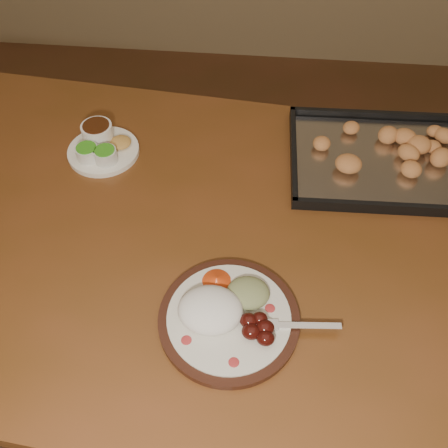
# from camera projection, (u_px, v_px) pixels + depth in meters

# --- Properties ---
(ground) EXTENTS (4.00, 4.00, 0.00)m
(ground) POSITION_uv_depth(u_px,v_px,m) (256.00, 429.00, 1.50)
(ground) COLOR brown
(ground) RESTS_ON ground
(dining_table) EXTENTS (1.58, 1.03, 0.75)m
(dining_table) POSITION_uv_depth(u_px,v_px,m) (215.00, 263.00, 1.09)
(dining_table) COLOR brown
(dining_table) RESTS_ON ground
(dinner_plate) EXTENTS (0.32, 0.25, 0.06)m
(dinner_plate) POSITION_uv_depth(u_px,v_px,m) (227.00, 314.00, 0.88)
(dinner_plate) COLOR black
(dinner_plate) RESTS_ON dining_table
(condiment_saucer) EXTENTS (0.17, 0.17, 0.06)m
(condiment_saucer) POSITION_uv_depth(u_px,v_px,m) (101.00, 146.00, 1.15)
(condiment_saucer) COLOR white
(condiment_saucer) RESTS_ON dining_table
(baking_tray) EXTENTS (0.43, 0.33, 0.04)m
(baking_tray) POSITION_uv_depth(u_px,v_px,m) (384.00, 158.00, 1.14)
(baking_tray) COLOR black
(baking_tray) RESTS_ON dining_table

